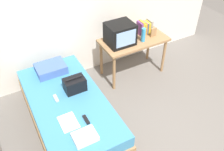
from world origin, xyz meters
The scene contains 14 objects.
ground_plane centered at (0.00, 0.00, 0.00)m, with size 8.00×8.00×0.00m, color slate.
wall_back centered at (0.00, 2.00, 1.30)m, with size 5.20×0.10×2.60m, color silver.
bed centered at (-0.93, 0.83, 0.26)m, with size 1.00×2.00×0.52m.
desk centered at (0.54, 1.46, 0.64)m, with size 1.16×0.60×0.73m.
tv centered at (0.27, 1.46, 0.91)m, with size 0.44×0.39×0.36m.
water_bottle centered at (0.64, 1.33, 0.85)m, with size 0.07×0.07×0.24m, color #3399DB.
book_row centered at (0.82, 1.55, 0.84)m, with size 0.24×0.17×0.25m.
picture_frame centered at (0.89, 1.37, 0.81)m, with size 0.11×0.02×0.16m, color #9E754C.
pillow centered at (-0.93, 1.53, 0.59)m, with size 0.45×0.34×0.13m, color #4766AD.
handbag centered at (-0.76, 0.96, 0.62)m, with size 0.30×0.20×0.22m.
magazine centered at (-1.06, 0.44, 0.53)m, with size 0.21×0.29×0.01m, color white.
remote_dark centered at (-0.85, 0.37, 0.53)m, with size 0.04×0.16×0.02m, color black.
remote_silver centered at (-1.06, 0.92, 0.53)m, with size 0.04×0.14×0.02m, color #B7B7BC.
folded_towel centered at (-0.97, 0.12, 0.55)m, with size 0.28×0.22×0.06m, color white.
Camera 1 is at (-1.53, -1.57, 2.94)m, focal length 39.36 mm.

